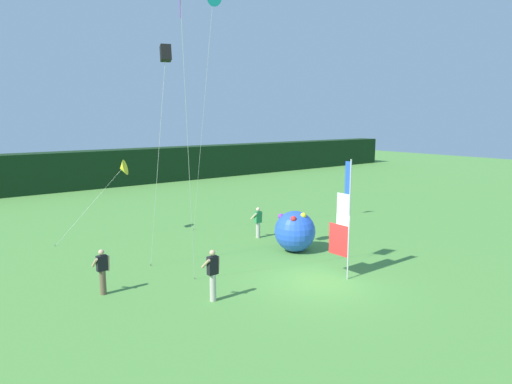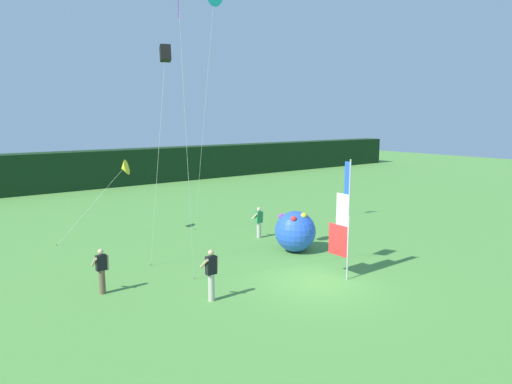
{
  "view_description": "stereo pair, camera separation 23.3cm",
  "coord_description": "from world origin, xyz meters",
  "views": [
    {
      "loc": [
        -12.37,
        -11.78,
        6.19
      ],
      "look_at": [
        -0.21,
        3.6,
        3.03
      ],
      "focal_mm": 32.55,
      "sensor_mm": 36.0,
      "label": 1
    },
    {
      "loc": [
        -12.18,
        -11.93,
        6.19
      ],
      "look_at": [
        -0.21,
        3.6,
        3.03
      ],
      "focal_mm": 32.55,
      "sensor_mm": 36.0,
      "label": 2
    }
  ],
  "objects": [
    {
      "name": "kite_purple_diamond_2",
      "position": [
        -5.1,
        1.05,
        9.47
      ],
      "size": [
        1.93,
        2.63,
        10.59
      ],
      "color": "brown",
      "rests_on": "ground"
    },
    {
      "name": "inflatable_balloon",
      "position": [
        2.04,
        3.54,
        0.96
      ],
      "size": [
        1.9,
        1.9,
        1.91
      ],
      "color": "blue",
      "rests_on": "ground"
    },
    {
      "name": "banner_flag",
      "position": [
        1.07,
        -0.2,
        2.23
      ],
      "size": [
        0.06,
        1.03,
        4.65
      ],
      "color": "#B7B7BC",
      "rests_on": "ground"
    },
    {
      "name": "ground_plane",
      "position": [
        0.0,
        0.0,
        0.0
      ],
      "size": [
        120.0,
        120.0,
        0.0
      ],
      "primitive_type": "plane",
      "color": "#518E3D"
    },
    {
      "name": "distant_treeline",
      "position": [
        0.0,
        29.25,
        1.64
      ],
      "size": [
        80.0,
        2.4,
        3.28
      ],
      "primitive_type": "cube",
      "color": "black",
      "rests_on": "ground"
    },
    {
      "name": "person_near_banner",
      "position": [
        -6.92,
        3.82,
        0.87
      ],
      "size": [
        0.55,
        0.48,
        1.64
      ],
      "color": "brown",
      "rests_on": "ground"
    },
    {
      "name": "kite_yellow_delta_1",
      "position": [
        -3.0,
        11.2,
        3.59
      ],
      "size": [
        3.97,
        0.94,
        4.03
      ],
      "color": "brown",
      "rests_on": "ground"
    },
    {
      "name": "person_far_left",
      "position": [
        -4.2,
        0.91,
        0.96
      ],
      "size": [
        0.55,
        0.48,
        1.79
      ],
      "color": "#B7B2A3",
      "rests_on": "ground"
    },
    {
      "name": "kite_black_box_3",
      "position": [
        -3.91,
        4.38,
        8.49
      ],
      "size": [
        0.56,
        1.66,
        8.88
      ],
      "color": "brown",
      "rests_on": "ground"
    },
    {
      "name": "person_mid_field",
      "position": [
        2.24,
        6.53,
        0.85
      ],
      "size": [
        0.55,
        0.48,
        1.6
      ],
      "color": "#B7B2A3",
      "rests_on": "ground"
    }
  ]
}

